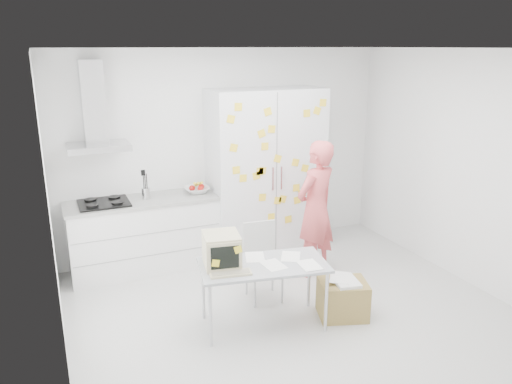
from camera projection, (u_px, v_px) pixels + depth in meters
name	position (u px, v px, depth m)	size (l,w,h in m)	color
floor	(292.00, 313.00, 5.31)	(4.50, 4.00, 0.02)	silver
walls	(265.00, 174.00, 5.56)	(4.52, 4.01, 2.70)	white
ceiling	(298.00, 48.00, 4.54)	(4.50, 4.00, 0.02)	white
counter_run	(145.00, 234.00, 6.21)	(1.84, 0.63, 1.28)	white
range_hood	(95.00, 115.00, 5.74)	(0.70, 0.48, 1.01)	silver
tall_cabinet	(266.00, 172.00, 6.64)	(1.50, 0.68, 2.20)	silver
person	(316.00, 209.00, 5.99)	(0.61, 0.40, 1.67)	#E1575A
desk	(237.00, 257.00, 4.83)	(1.34, 0.84, 0.99)	#A8ADB3
chair	(262.00, 256.00, 5.51)	(0.42, 0.42, 0.86)	#BCBCB9
cardboard_box	(343.00, 298.00, 5.18)	(0.58, 0.52, 0.43)	olive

